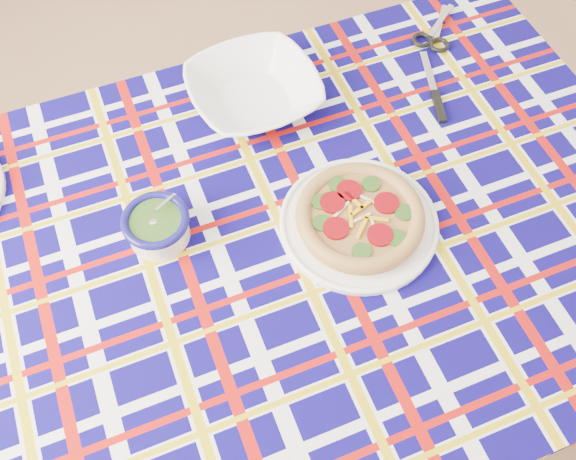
{
  "coord_description": "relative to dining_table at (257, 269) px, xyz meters",
  "views": [
    {
      "loc": [
        -0.34,
        -0.52,
        1.85
      ],
      "look_at": [
        -0.23,
        0.11,
        0.8
      ],
      "focal_mm": 40.0,
      "sensor_mm": 36.0,
      "label": 1
    }
  ],
  "objects": [
    {
      "name": "main_focaccia_plate",
      "position": [
        0.21,
        0.02,
        0.11
      ],
      "size": [
        0.37,
        0.37,
        0.06
      ],
      "primitive_type": null,
      "rotation": [
        0.0,
        0.0,
        0.17
      ],
      "color": "#A06A38",
      "rests_on": "tablecloth"
    },
    {
      "name": "dining_table",
      "position": [
        0.0,
        0.0,
        0.0
      ],
      "size": [
        1.84,
        1.36,
        0.78
      ],
      "rotation": [
        0.0,
        0.0,
        0.21
      ],
      "color": "brown",
      "rests_on": "floor"
    },
    {
      "name": "floor",
      "position": [
        0.3,
        -0.09,
        -0.7
      ],
      "size": [
        4.0,
        4.0,
        0.0
      ],
      "primitive_type": "plane",
      "color": "#986D4E",
      "rests_on": "ground"
    },
    {
      "name": "pesto_bowl",
      "position": [
        -0.18,
        0.06,
        0.12
      ],
      "size": [
        0.16,
        0.16,
        0.08
      ],
      "primitive_type": null,
      "rotation": [
        0.0,
        0.0,
        0.29
      ],
      "color": "#1E3B10",
      "rests_on": "tablecloth"
    },
    {
      "name": "kitchen_scissors",
      "position": [
        0.53,
        0.55,
        0.09
      ],
      "size": [
        0.19,
        0.22,
        0.02
      ],
      "primitive_type": null,
      "rotation": [
        0.0,
        0.0,
        0.98
      ],
      "color": "silver",
      "rests_on": "tablecloth"
    },
    {
      "name": "tablecloth",
      "position": [
        0.0,
        -0.0,
        0.03
      ],
      "size": [
        1.88,
        1.4,
        0.11
      ],
      "primitive_type": null,
      "rotation": [
        0.0,
        0.0,
        0.21
      ],
      "color": "#0A0453",
      "rests_on": "dining_table"
    },
    {
      "name": "table_knife",
      "position": [
        0.46,
        0.39,
        0.09
      ],
      "size": [
        0.04,
        0.23,
        0.01
      ],
      "primitive_type": null,
      "rotation": [
        0.0,
        0.0,
        1.49
      ],
      "color": "silver",
      "rests_on": "tablecloth"
    },
    {
      "name": "serving_bowl",
      "position": [
        0.05,
        0.37,
        0.11
      ],
      "size": [
        0.34,
        0.34,
        0.07
      ],
      "primitive_type": "imported",
      "rotation": [
        0.0,
        0.0,
        0.28
      ],
      "color": "white",
      "rests_on": "tablecloth"
    }
  ]
}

